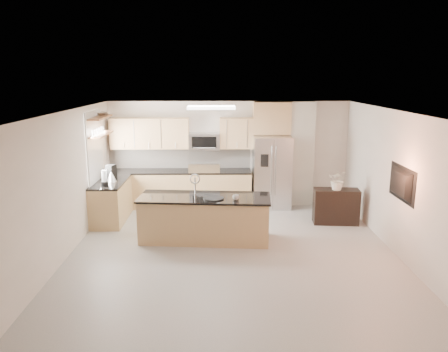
{
  "coord_description": "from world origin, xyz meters",
  "views": [
    {
      "loc": [
        -0.26,
        -7.64,
        3.21
      ],
      "look_at": [
        -0.14,
        1.3,
        1.15
      ],
      "focal_mm": 35.0,
      "sensor_mm": 36.0,
      "label": 1
    }
  ],
  "objects_px": {
    "microwave": "(204,141)",
    "cup": "(236,197)",
    "kettle": "(111,176)",
    "refrigerator": "(272,172)",
    "television": "(397,183)",
    "island": "(205,218)",
    "credenza": "(336,206)",
    "blender": "(104,179)",
    "coffee_maker": "(111,172)",
    "flower_vase": "(338,175)",
    "range": "(205,188)",
    "bowl": "(103,113)",
    "platter": "(214,198)"
  },
  "relations": [
    {
      "from": "island",
      "to": "platter",
      "type": "height_order",
      "value": "island"
    },
    {
      "from": "blender",
      "to": "island",
      "type": "bearing_deg",
      "value": -19.6
    },
    {
      "from": "credenza",
      "to": "blender",
      "type": "bearing_deg",
      "value": -173.11
    },
    {
      "from": "coffee_maker",
      "to": "flower_vase",
      "type": "relative_size",
      "value": 0.48
    },
    {
      "from": "refrigerator",
      "to": "coffee_maker",
      "type": "bearing_deg",
      "value": -167.8
    },
    {
      "from": "cup",
      "to": "bowl",
      "type": "relative_size",
      "value": 0.33
    },
    {
      "from": "microwave",
      "to": "cup",
      "type": "xyz_separation_m",
      "value": [
        0.68,
        -2.66,
        -0.69
      ]
    },
    {
      "from": "microwave",
      "to": "bowl",
      "type": "height_order",
      "value": "bowl"
    },
    {
      "from": "bowl",
      "to": "kettle",
      "type": "bearing_deg",
      "value": -66.02
    },
    {
      "from": "platter",
      "to": "bowl",
      "type": "height_order",
      "value": "bowl"
    },
    {
      "from": "flower_vase",
      "to": "refrigerator",
      "type": "bearing_deg",
      "value": 133.41
    },
    {
      "from": "credenza",
      "to": "cup",
      "type": "bearing_deg",
      "value": -147.6
    },
    {
      "from": "platter",
      "to": "blender",
      "type": "distance_m",
      "value": 2.51
    },
    {
      "from": "island",
      "to": "television",
      "type": "distance_m",
      "value": 3.65
    },
    {
      "from": "coffee_maker",
      "to": "bowl",
      "type": "relative_size",
      "value": 0.84
    },
    {
      "from": "coffee_maker",
      "to": "island",
      "type": "bearing_deg",
      "value": -33.61
    },
    {
      "from": "kettle",
      "to": "microwave",
      "type": "bearing_deg",
      "value": 31.79
    },
    {
      "from": "bowl",
      "to": "television",
      "type": "distance_m",
      "value": 6.36
    },
    {
      "from": "microwave",
      "to": "kettle",
      "type": "distance_m",
      "value": 2.45
    },
    {
      "from": "refrigerator",
      "to": "coffee_maker",
      "type": "height_order",
      "value": "refrigerator"
    },
    {
      "from": "range",
      "to": "cup",
      "type": "bearing_deg",
      "value": -75.07
    },
    {
      "from": "island",
      "to": "credenza",
      "type": "height_order",
      "value": "island"
    },
    {
      "from": "microwave",
      "to": "blender",
      "type": "height_order",
      "value": "microwave"
    },
    {
      "from": "microwave",
      "to": "cup",
      "type": "height_order",
      "value": "microwave"
    },
    {
      "from": "refrigerator",
      "to": "television",
      "type": "bearing_deg",
      "value": -58.96
    },
    {
      "from": "range",
      "to": "platter",
      "type": "xyz_separation_m",
      "value": [
        0.25,
        -2.46,
        0.43
      ]
    },
    {
      "from": "microwave",
      "to": "blender",
      "type": "bearing_deg",
      "value": -141.4
    },
    {
      "from": "island",
      "to": "kettle",
      "type": "distance_m",
      "value": 2.47
    },
    {
      "from": "bowl",
      "to": "microwave",
      "type": "bearing_deg",
      "value": 18.41
    },
    {
      "from": "platter",
      "to": "television",
      "type": "height_order",
      "value": "television"
    },
    {
      "from": "island",
      "to": "television",
      "type": "bearing_deg",
      "value": -8.76
    },
    {
      "from": "refrigerator",
      "to": "range",
      "type": "bearing_deg",
      "value": 178.4
    },
    {
      "from": "television",
      "to": "microwave",
      "type": "bearing_deg",
      "value": 47.25
    },
    {
      "from": "flower_vase",
      "to": "platter",
      "type": "bearing_deg",
      "value": -158.56
    },
    {
      "from": "cup",
      "to": "blender",
      "type": "xyz_separation_m",
      "value": [
        -2.75,
        1.0,
        0.13
      ]
    },
    {
      "from": "platter",
      "to": "kettle",
      "type": "relative_size",
      "value": 1.48
    },
    {
      "from": "flower_vase",
      "to": "television",
      "type": "bearing_deg",
      "value": -71.67
    },
    {
      "from": "bowl",
      "to": "television",
      "type": "xyz_separation_m",
      "value": [
        5.76,
        -2.5,
        -1.03
      ]
    },
    {
      "from": "cup",
      "to": "kettle",
      "type": "relative_size",
      "value": 0.46
    },
    {
      "from": "island",
      "to": "flower_vase",
      "type": "bearing_deg",
      "value": 22.05
    },
    {
      "from": "flower_vase",
      "to": "bowl",
      "type": "bearing_deg",
      "value": 171.51
    },
    {
      "from": "microwave",
      "to": "blender",
      "type": "relative_size",
      "value": 2.21
    },
    {
      "from": "blender",
      "to": "flower_vase",
      "type": "relative_size",
      "value": 0.51
    },
    {
      "from": "range",
      "to": "cup",
      "type": "distance_m",
      "value": 2.66
    },
    {
      "from": "kettle",
      "to": "credenza",
      "type": "bearing_deg",
      "value": -2.45
    },
    {
      "from": "microwave",
      "to": "platter",
      "type": "bearing_deg",
      "value": -84.49
    },
    {
      "from": "television",
      "to": "platter",
      "type": "bearing_deg",
      "value": 78.48
    },
    {
      "from": "refrigerator",
      "to": "kettle",
      "type": "height_order",
      "value": "refrigerator"
    },
    {
      "from": "credenza",
      "to": "cup",
      "type": "distance_m",
      "value": 2.62
    },
    {
      "from": "range",
      "to": "television",
      "type": "relative_size",
      "value": 1.06
    }
  ]
}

